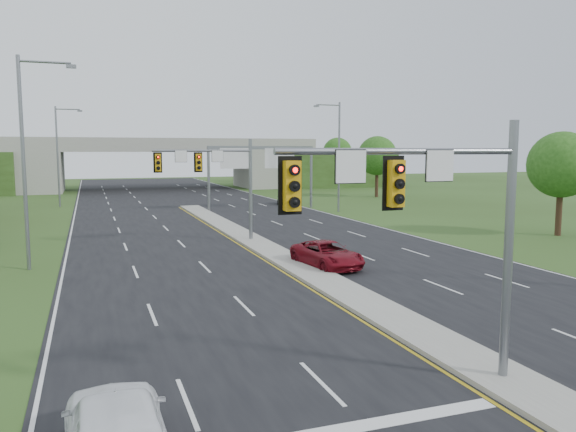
% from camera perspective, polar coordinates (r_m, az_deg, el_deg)
% --- Properties ---
extents(ground, '(240.00, 240.00, 0.00)m').
position_cam_1_polar(ground, '(16.89, 20.95, -15.39)').
color(ground, '#2D4518').
rests_on(ground, ground).
extents(road, '(24.00, 160.00, 0.02)m').
position_cam_1_polar(road, '(48.33, -7.02, -0.75)').
color(road, black).
rests_on(road, ground).
extents(median, '(2.00, 54.00, 0.16)m').
position_cam_1_polar(median, '(36.82, -2.93, -2.90)').
color(median, gray).
rests_on(median, road).
extents(lane_markings, '(23.72, 160.00, 0.01)m').
position_cam_1_polar(lane_markings, '(42.32, -6.01, -1.78)').
color(lane_markings, gold).
rests_on(lane_markings, road).
extents(signal_mast_near, '(6.62, 0.60, 7.00)m').
position_cam_1_polar(signal_mast_near, '(14.33, 15.03, 0.46)').
color(signal_mast_near, slate).
rests_on(signal_mast_near, ground).
extents(signal_mast_far, '(6.62, 0.60, 7.00)m').
position_cam_1_polar(signal_mast_far, '(37.63, -7.13, 4.35)').
color(signal_mast_far, slate).
rests_on(signal_mast_far, ground).
extents(sign_gantry, '(11.58, 0.44, 6.67)m').
position_cam_1_polar(sign_gantry, '(59.23, -2.85, 5.72)').
color(sign_gantry, slate).
rests_on(sign_gantry, ground).
extents(overpass, '(80.00, 14.00, 8.10)m').
position_cam_1_polar(overpass, '(92.41, -13.17, 4.85)').
color(overpass, gray).
rests_on(overpass, ground).
extents(lightpole_l_mid, '(2.85, 0.25, 11.00)m').
position_cam_1_polar(lightpole_l_mid, '(31.93, -24.97, 5.85)').
color(lightpole_l_mid, slate).
rests_on(lightpole_l_mid, ground).
extents(lightpole_l_far, '(2.85, 0.25, 11.00)m').
position_cam_1_polar(lightpole_l_far, '(66.86, -22.21, 6.09)').
color(lightpole_l_far, slate).
rests_on(lightpole_l_far, ground).
extents(lightpole_r_far, '(2.85, 0.25, 11.00)m').
position_cam_1_polar(lightpole_r_far, '(56.94, 5.02, 6.54)').
color(lightpole_r_far, slate).
rests_on(lightpole_r_far, ground).
extents(tree_r_near, '(4.80, 4.80, 7.60)m').
position_cam_1_polar(tree_r_near, '(45.38, 26.03, 4.69)').
color(tree_r_near, '#382316').
rests_on(tree_r_near, ground).
extents(tree_r_mid, '(5.20, 5.20, 8.12)m').
position_cam_1_polar(tree_r_mid, '(76.06, 9.05, 6.06)').
color(tree_r_mid, '#382316').
rests_on(tree_r_mid, ground).
extents(tree_back_b, '(5.60, 5.60, 8.32)m').
position_cam_1_polar(tree_back_b, '(106.67, -27.05, 5.57)').
color(tree_back_b, '#382316').
rests_on(tree_back_b, ground).
extents(tree_back_c, '(5.60, 5.60, 8.32)m').
position_cam_1_polar(tree_back_c, '(111.24, -1.58, 6.31)').
color(tree_back_c, '#382316').
rests_on(tree_back_c, ground).
extents(tree_back_d, '(6.00, 6.00, 8.85)m').
position_cam_1_polar(tree_back_d, '(116.33, 5.03, 6.47)').
color(tree_back_d, '#382316').
rests_on(tree_back_d, ground).
extents(car_white, '(2.05, 5.00, 1.70)m').
position_cam_1_polar(car_white, '(11.96, -16.97, -20.23)').
color(car_white, white).
rests_on(car_white, road).
extents(car_far_a, '(2.91, 5.18, 1.37)m').
position_cam_1_polar(car_far_a, '(30.13, 4.00, -3.89)').
color(car_far_a, maroon).
rests_on(car_far_a, road).
extents(car_far_c, '(2.94, 4.25, 1.34)m').
position_cam_1_polar(car_far_c, '(65.18, -0.36, 1.81)').
color(car_far_c, black).
rests_on(car_far_c, road).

